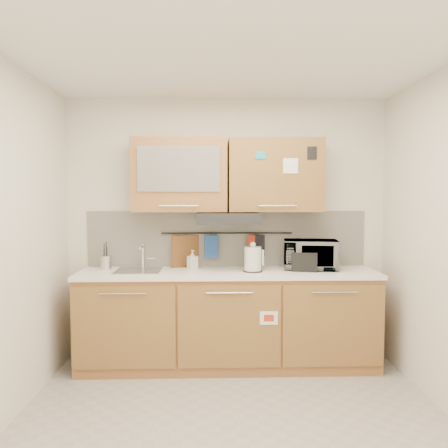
{
  "coord_description": "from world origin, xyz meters",
  "views": [
    {
      "loc": [
        -0.16,
        -2.92,
        1.62
      ],
      "look_at": [
        -0.04,
        1.05,
        1.38
      ],
      "focal_mm": 35.0,
      "sensor_mm": 36.0,
      "label": 1
    }
  ],
  "objects": [
    {
      "name": "pot_holder",
      "position": [
        0.28,
        1.44,
        1.15
      ],
      "size": [
        0.15,
        0.04,
        0.18
      ],
      "primitive_type": "cube",
      "rotation": [
        0.0,
        0.0,
        -0.13
      ],
      "color": "#AA2D16",
      "rests_on": "utensil_rail"
    },
    {
      "name": "microwave",
      "position": [
        0.81,
        1.28,
        1.06
      ],
      "size": [
        0.56,
        0.42,
        0.28
      ],
      "primitive_type": "imported",
      "rotation": [
        0.0,
        0.0,
        -0.14
      ],
      "color": "#999999",
      "rests_on": "countertop"
    },
    {
      "name": "floor",
      "position": [
        0.0,
        0.0,
        0.0
      ],
      "size": [
        3.2,
        3.2,
        0.0
      ],
      "primitive_type": "plane",
      "color": "#9E9993",
      "rests_on": "ground"
    },
    {
      "name": "dark_pouch",
      "position": [
        0.31,
        1.44,
        1.13
      ],
      "size": [
        0.14,
        0.08,
        0.21
      ],
      "primitive_type": "cube",
      "rotation": [
        0.0,
        0.0,
        -0.28
      ],
      "color": "black",
      "rests_on": "utensil_rail"
    },
    {
      "name": "oven_mitt",
      "position": [
        -0.16,
        1.44,
        1.13
      ],
      "size": [
        0.14,
        0.04,
        0.23
      ],
      "primitive_type": "cube",
      "rotation": [
        0.0,
        0.0,
        0.08
      ],
      "color": "#214998",
      "rests_on": "utensil_rail"
    },
    {
      "name": "toaster",
      "position": [
        0.73,
        1.16,
        1.01
      ],
      "size": [
        0.26,
        0.2,
        0.18
      ],
      "rotation": [
        0.0,
        0.0,
        -0.26
      ],
      "color": "black",
      "rests_on": "countertop"
    },
    {
      "name": "utensil_rail",
      "position": [
        0.0,
        1.45,
        1.26
      ],
      "size": [
        1.3,
        0.02,
        0.02
      ],
      "primitive_type": "cylinder",
      "rotation": [
        0.0,
        1.57,
        0.0
      ],
      "color": "black",
      "rests_on": "backsplash"
    },
    {
      "name": "countertop",
      "position": [
        0.0,
        1.19,
        0.9
      ],
      "size": [
        2.82,
        0.62,
        0.04
      ],
      "primitive_type": "cube",
      "color": "white",
      "rests_on": "base_cabinet"
    },
    {
      "name": "range_hood",
      "position": [
        0.0,
        1.25,
        1.42
      ],
      "size": [
        0.6,
        0.46,
        0.1
      ],
      "primitive_type": "cube",
      "color": "black",
      "rests_on": "upper_cabinets"
    },
    {
      "name": "ceiling",
      "position": [
        0.0,
        0.0,
        2.6
      ],
      "size": [
        3.2,
        3.2,
        0.0
      ],
      "primitive_type": "plane",
      "rotation": [
        3.14,
        0.0,
        0.0
      ],
      "color": "white",
      "rests_on": "wall_back"
    },
    {
      "name": "kettle",
      "position": [
        0.23,
        1.14,
        1.03
      ],
      "size": [
        0.21,
        0.21,
        0.28
      ],
      "rotation": [
        0.0,
        0.0,
        0.38
      ],
      "color": "silver",
      "rests_on": "countertop"
    },
    {
      "name": "upper_cabinets",
      "position": [
        -0.0,
        1.32,
        1.83
      ],
      "size": [
        1.82,
        0.37,
        0.7
      ],
      "color": "#A3713A",
      "rests_on": "wall_back"
    },
    {
      "name": "soap_bottle",
      "position": [
        -0.34,
        1.32,
        1.01
      ],
      "size": [
        0.12,
        0.12,
        0.19
      ],
      "primitive_type": "imported",
      "rotation": [
        0.0,
        0.0,
        0.55
      ],
      "color": "#999999",
      "rests_on": "countertop"
    },
    {
      "name": "base_cabinet",
      "position": [
        0.0,
        1.19,
        0.41
      ],
      "size": [
        2.8,
        0.64,
        0.88
      ],
      "color": "#A3713A",
      "rests_on": "floor"
    },
    {
      "name": "wall_back",
      "position": [
        0.0,
        1.5,
        1.3
      ],
      "size": [
        3.2,
        0.0,
        3.2
      ],
      "primitive_type": "plane",
      "rotation": [
        1.57,
        0.0,
        0.0
      ],
      "color": "silver",
      "rests_on": "ground"
    },
    {
      "name": "sink",
      "position": [
        -0.85,
        1.21,
        0.92
      ],
      "size": [
        0.42,
        0.4,
        0.26
      ],
      "color": "silver",
      "rests_on": "countertop"
    },
    {
      "name": "cutting_board",
      "position": [
        -0.41,
        1.44,
        1.05
      ],
      "size": [
        0.28,
        0.14,
        0.37
      ],
      "primitive_type": "cube",
      "rotation": [
        0.0,
        0.0,
        0.42
      ],
      "color": "brown",
      "rests_on": "utensil_rail"
    },
    {
      "name": "backsplash",
      "position": [
        0.0,
        1.49,
        1.2
      ],
      "size": [
        2.8,
        0.02,
        0.56
      ],
      "primitive_type": "cube",
      "color": "silver",
      "rests_on": "countertop"
    },
    {
      "name": "utensil_crock",
      "position": [
        -1.18,
        1.31,
        0.99
      ],
      "size": [
        0.11,
        0.11,
        0.27
      ],
      "rotation": [
        0.0,
        0.0,
        0.04
      ],
      "color": "silver",
      "rests_on": "countertop"
    }
  ]
}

